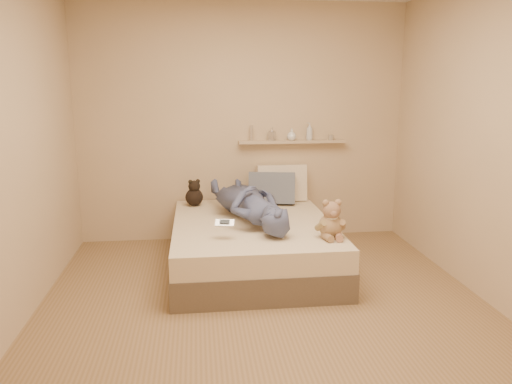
{
  "coord_description": "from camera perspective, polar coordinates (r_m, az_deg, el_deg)",
  "views": [
    {
      "loc": [
        -0.51,
        -3.61,
        1.74
      ],
      "look_at": [
        0.0,
        0.65,
        0.8
      ],
      "focal_mm": 35.0,
      "sensor_mm": 36.0,
      "label": 1
    }
  ],
  "objects": [
    {
      "name": "game_console",
      "position": [
        4.2,
        -3.6,
        -3.55
      ],
      "size": [
        0.17,
        0.1,
        0.05
      ],
      "color": "silver",
      "rests_on": "bed"
    },
    {
      "name": "dark_plush",
      "position": [
        5.37,
        -7.07,
        -0.28
      ],
      "size": [
        0.19,
        0.19,
        0.29
      ],
      "color": "black",
      "rests_on": "bed"
    },
    {
      "name": "pillow_cream",
      "position": [
        5.56,
        2.91,
        1.04
      ],
      "size": [
        0.56,
        0.23,
        0.42
      ],
      "primitive_type": "cube",
      "rotation": [
        -0.11,
        0.0,
        0.04
      ],
      "color": "beige",
      "rests_on": "bed"
    },
    {
      "name": "teddy_bear",
      "position": [
        4.27,
        8.59,
        -3.41
      ],
      "size": [
        0.28,
        0.27,
        0.34
      ],
      "color": "#936F50",
      "rests_on": "bed"
    },
    {
      "name": "room",
      "position": [
        3.68,
        1.21,
        5.46
      ],
      "size": [
        3.8,
        3.8,
        3.8
      ],
      "color": "olive",
      "rests_on": "ground"
    },
    {
      "name": "wall_shelf",
      "position": [
        5.59,
        4.17,
        5.75
      ],
      "size": [
        1.2,
        0.12,
        0.03
      ],
      "primitive_type": "cube",
      "color": "tan",
      "rests_on": "wall_back"
    },
    {
      "name": "person",
      "position": [
        4.76,
        -0.84,
        -1.18
      ],
      "size": [
        0.89,
        1.56,
        0.35
      ],
      "primitive_type": "imported",
      "rotation": [
        0.0,
        0.0,
        3.4
      ],
      "color": "#424768",
      "rests_on": "bed"
    },
    {
      "name": "bed",
      "position": [
        4.82,
        -0.4,
        -5.99
      ],
      "size": [
        1.5,
        1.9,
        0.45
      ],
      "color": "brown",
      "rests_on": "floor"
    },
    {
      "name": "shelf_bottles",
      "position": [
        5.59,
        4.34,
        6.68
      ],
      "size": [
        0.95,
        0.12,
        0.19
      ],
      "color": "silver",
      "rests_on": "wall_shelf"
    },
    {
      "name": "pillow_grey",
      "position": [
        5.41,
        1.83,
        0.41
      ],
      "size": [
        0.54,
        0.33,
        0.37
      ],
      "primitive_type": "cube",
      "rotation": [
        -0.31,
        0.0,
        -0.2
      ],
      "color": "slate",
      "rests_on": "bed"
    }
  ]
}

